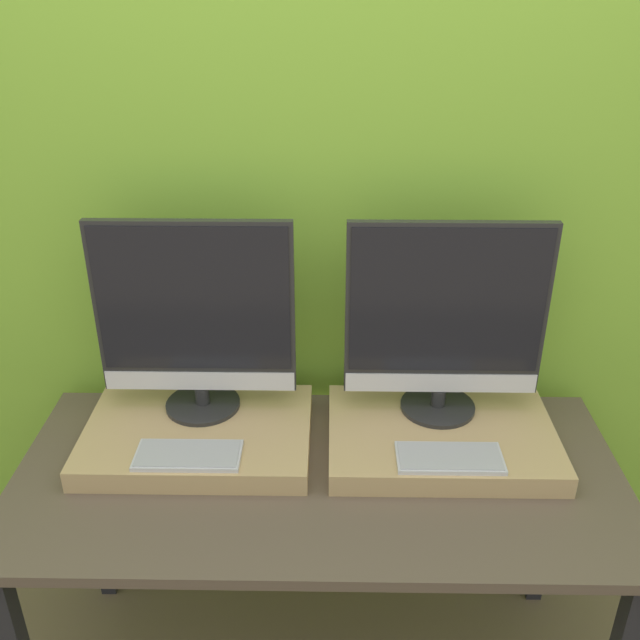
{
  "coord_description": "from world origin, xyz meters",
  "views": [
    {
      "loc": [
        0.03,
        -1.1,
        1.97
      ],
      "look_at": [
        0.0,
        0.57,
        1.11
      ],
      "focal_mm": 40.0,
      "sensor_mm": 36.0,
      "label": 1
    }
  ],
  "objects": [
    {
      "name": "wooden_riser_right",
      "position": [
        0.33,
        0.48,
        0.8
      ],
      "size": [
        0.61,
        0.42,
        0.06
      ],
      "color": "tan",
      "rests_on": "workbench"
    },
    {
      "name": "wooden_riser_left",
      "position": [
        -0.33,
        0.48,
        0.8
      ],
      "size": [
        0.61,
        0.42,
        0.06
      ],
      "color": "tan",
      "rests_on": "workbench"
    },
    {
      "name": "monitor_left",
      "position": [
        -0.33,
        0.57,
        1.12
      ],
      "size": [
        0.53,
        0.21,
        0.55
      ],
      "color": "#282828",
      "rests_on": "wooden_riser_left"
    },
    {
      "name": "wall_back",
      "position": [
        0.0,
        0.8,
        1.3
      ],
      "size": [
        8.0,
        0.04,
        2.6
      ],
      "color": "#8CC638",
      "rests_on": "ground_plane"
    },
    {
      "name": "monitor_right",
      "position": [
        0.33,
        0.57,
        1.12
      ],
      "size": [
        0.53,
        0.21,
        0.55
      ],
      "color": "#282828",
      "rests_on": "wooden_riser_right"
    },
    {
      "name": "keyboard_left",
      "position": [
        -0.33,
        0.34,
        0.84
      ],
      "size": [
        0.27,
        0.12,
        0.01
      ],
      "color": "silver",
      "rests_on": "wooden_riser_left"
    },
    {
      "name": "workbench",
      "position": [
        0.0,
        0.36,
        0.69
      ],
      "size": [
        1.58,
        0.73,
        0.77
      ],
      "color": "brown",
      "rests_on": "ground_plane"
    },
    {
      "name": "keyboard_right",
      "position": [
        0.33,
        0.34,
        0.84
      ],
      "size": [
        0.27,
        0.12,
        0.01
      ],
      "color": "silver",
      "rests_on": "wooden_riser_right"
    }
  ]
}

